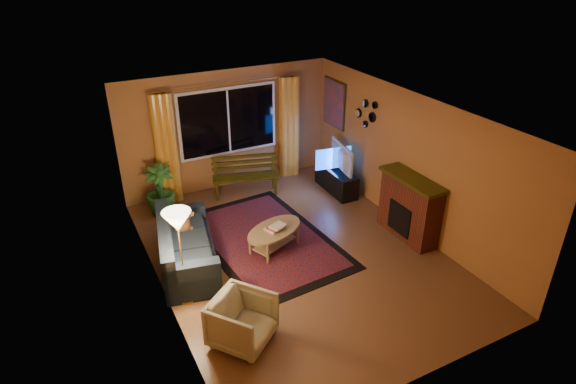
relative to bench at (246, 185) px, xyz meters
name	(u,v)px	position (x,y,z in m)	size (l,w,h in m)	color
floor	(296,254)	(-0.10, -2.41, -0.21)	(4.50, 6.00, 0.02)	brown
ceiling	(297,112)	(-0.10, -2.41, 2.31)	(4.50, 6.00, 0.02)	white
wall_back	(228,130)	(-0.10, 0.60, 1.05)	(4.50, 0.02, 2.50)	#B8773C
wall_left	(154,223)	(-2.36, -2.41, 1.05)	(0.02, 6.00, 2.50)	#B8773C
wall_right	(409,162)	(2.16, -2.41, 1.05)	(0.02, 6.00, 2.50)	#B8773C
window	(229,121)	(-0.10, 0.54, 1.25)	(2.00, 0.02, 1.30)	black
curtain_rod	(227,83)	(-0.10, 0.49, 2.05)	(0.03, 0.03, 3.20)	#BF8C3F
curtain_left	(166,149)	(-1.45, 0.47, 0.92)	(0.36, 0.36, 2.24)	orange
curtain_right	(289,127)	(1.25, 0.47, 0.92)	(0.36, 0.36, 2.24)	orange
bench	(246,185)	(0.00, 0.00, 0.00)	(1.34, 0.39, 0.40)	#353209
potted_plant	(159,190)	(-1.77, 0.02, 0.30)	(0.56, 0.56, 1.00)	#235B1E
sofa	(187,245)	(-1.81, -1.87, 0.19)	(0.83, 1.93, 0.78)	black
dog	(181,220)	(-1.76, -1.43, 0.41)	(0.30, 0.42, 0.46)	brown
armchair	(242,319)	(-1.67, -3.84, 0.17)	(0.73, 0.68, 0.75)	#BFBF99
floor_lamp	(182,258)	(-2.10, -2.70, 0.55)	(0.25, 0.25, 1.51)	#BF8C3F
rug	(265,240)	(-0.39, -1.79, -0.19)	(2.02, 3.19, 0.02)	maroon
coffee_table	(274,239)	(-0.36, -2.11, 0.00)	(1.13, 1.13, 0.41)	tan
tv_console	(336,180)	(1.76, -0.73, 0.04)	(0.39, 1.17, 0.49)	black
television	(337,157)	(1.76, -0.73, 0.57)	(0.97, 0.13, 0.56)	black
fireplace	(410,209)	(1.95, -2.81, 0.35)	(0.40, 1.20, 1.10)	maroon
mirror_cluster	(366,112)	(2.11, -1.11, 1.60)	(0.06, 0.60, 0.56)	black
painting	(334,103)	(2.12, 0.04, 1.45)	(0.04, 0.76, 0.96)	#C8460E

